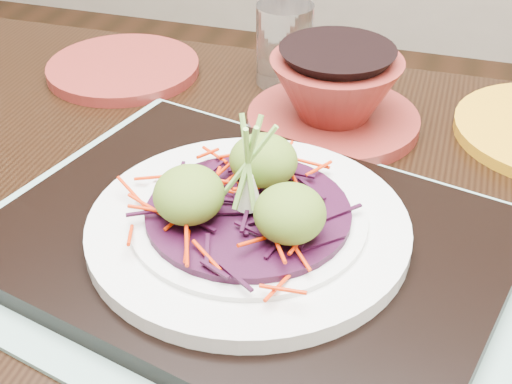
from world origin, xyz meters
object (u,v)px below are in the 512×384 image
(white_plate, at_px, (248,225))
(terracotta_bowl_set, at_px, (335,97))
(dining_table, at_px, (287,330))
(serving_tray, at_px, (249,243))
(terracotta_side_plate, at_px, (123,68))
(water_glass, at_px, (284,45))

(white_plate, xyz_separation_m, terracotta_bowl_set, (0.02, 0.23, 0.00))
(dining_table, xyz_separation_m, serving_tray, (-0.03, -0.02, 0.11))
(white_plate, xyz_separation_m, terracotta_side_plate, (-0.25, 0.28, -0.02))
(dining_table, bearing_deg, serving_tray, -151.30)
(white_plate, height_order, terracotta_bowl_set, terracotta_bowl_set)
(water_glass, bearing_deg, terracotta_side_plate, -169.41)
(white_plate, bearing_deg, serving_tray, 180.00)
(terracotta_bowl_set, bearing_deg, terracotta_side_plate, 169.55)
(serving_tray, xyz_separation_m, terracotta_side_plate, (-0.25, 0.28, -0.01))
(dining_table, relative_size, white_plate, 4.49)
(serving_tray, xyz_separation_m, terracotta_bowl_set, (0.02, 0.23, 0.02))
(serving_tray, height_order, water_glass, water_glass)
(dining_table, xyz_separation_m, white_plate, (-0.03, -0.02, 0.12))
(serving_tray, bearing_deg, dining_table, 42.76)
(terracotta_bowl_set, bearing_deg, dining_table, -87.10)
(serving_tray, relative_size, water_glass, 4.22)
(water_glass, distance_m, terracotta_bowl_set, 0.12)
(dining_table, bearing_deg, terracotta_bowl_set, 92.09)
(white_plate, relative_size, terracotta_side_plate, 1.41)
(serving_tray, distance_m, white_plate, 0.02)
(dining_table, bearing_deg, terracotta_side_plate, 136.05)
(serving_tray, bearing_deg, white_plate, 13.24)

